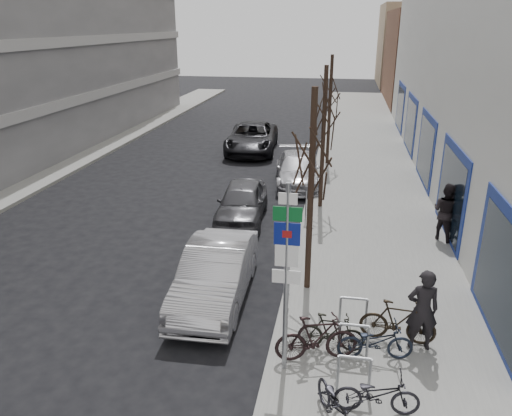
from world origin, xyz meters
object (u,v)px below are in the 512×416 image
at_px(meter_mid, 306,199).
at_px(pedestrian_far, 446,211).
at_px(bike_near_right, 317,338).
at_px(bike_mid_curb, 376,339).
at_px(lane_car, 252,138).
at_px(bike_rack, 354,337).
at_px(bike_far_curb, 377,391).
at_px(parked_car_mid, 242,202).
at_px(highway_sign_pole, 286,269).
at_px(parked_car_front, 215,274).
at_px(meter_front, 289,268).
at_px(bike_far_inner, 398,321).
at_px(pedestrian_near, 422,310).
at_px(tree_mid, 325,105).
at_px(bike_near_left, 336,403).
at_px(bike_mid_inner, 331,332).
at_px(tree_near, 313,145).
at_px(meter_back, 316,161).
at_px(parked_car_back, 298,170).
at_px(tree_far, 331,84).

bearing_deg(meter_mid, pedestrian_far, -12.04).
relative_size(bike_near_right, bike_mid_curb, 1.11).
bearing_deg(lane_car, bike_rack, -77.23).
height_order(meter_mid, bike_far_curb, meter_mid).
bearing_deg(bike_far_curb, parked_car_mid, 21.77).
bearing_deg(bike_rack, highway_sign_pole, -156.41).
bearing_deg(parked_car_front, bike_mid_curb, -28.46).
xyz_separation_m(meter_front, parked_car_front, (-1.90, -0.32, -0.16)).
distance_m(bike_far_inner, pedestrian_near, 0.65).
height_order(bike_rack, tree_mid, tree_mid).
distance_m(bike_near_left, parked_car_front, 5.22).
bearing_deg(pedestrian_far, lane_car, -8.33).
bearing_deg(pedestrian_far, bike_far_inner, 116.46).
height_order(highway_sign_pole, bike_mid_curb, highway_sign_pole).
distance_m(parked_car_front, pedestrian_near, 5.20).
distance_m(bike_rack, bike_mid_inner, 0.52).
xyz_separation_m(tree_near, meter_back, (-0.45, 10.50, -3.19)).
bearing_deg(bike_mid_inner, bike_mid_curb, -98.87).
bearing_deg(bike_far_inner, bike_rack, 133.19).
height_order(meter_mid, meter_back, same).
relative_size(bike_far_curb, pedestrian_far, 0.80).
bearing_deg(bike_mid_inner, tree_near, 15.79).
bearing_deg(parked_car_mid, parked_car_back, 67.89).
height_order(pedestrian_near, pedestrian_far, pedestrian_far).
height_order(bike_far_curb, pedestrian_near, pedestrian_near).
bearing_deg(bike_rack, pedestrian_far, 66.53).
distance_m(bike_near_left, bike_mid_inner, 2.22).
height_order(bike_mid_inner, parked_car_back, parked_car_back).
distance_m(bike_near_right, bike_far_curb, 1.80).
height_order(tree_far, meter_mid, tree_far).
xyz_separation_m(bike_rack, bike_near_right, (-0.77, -0.21, 0.03)).
xyz_separation_m(tree_far, pedestrian_near, (2.64, -15.28, -3.00)).
bearing_deg(highway_sign_pole, tree_far, 89.31).
bearing_deg(meter_mid, tree_far, 86.78).
bearing_deg(meter_mid, bike_far_curb, -77.72).
height_order(bike_rack, tree_near, tree_near).
height_order(bike_near_right, bike_mid_inner, bike_near_right).
bearing_deg(bike_mid_curb, bike_near_left, 151.01).
bearing_deg(pedestrian_far, parked_car_mid, 37.59).
distance_m(bike_rack, pedestrian_near, 1.62).
height_order(tree_near, bike_near_left, tree_near).
distance_m(parked_car_mid, lane_car, 10.60).
height_order(bike_rack, pedestrian_near, pedestrian_near).
xyz_separation_m(pedestrian_near, pedestrian_far, (1.56, 6.29, 0.03)).
distance_m(tree_far, bike_near_right, 16.48).
distance_m(tree_near, tree_mid, 6.50).
bearing_deg(meter_back, bike_far_curb, -82.16).
bearing_deg(parked_car_front, pedestrian_far, 34.88).
distance_m(tree_near, pedestrian_far, 6.52).
relative_size(bike_near_left, parked_car_front, 0.35).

